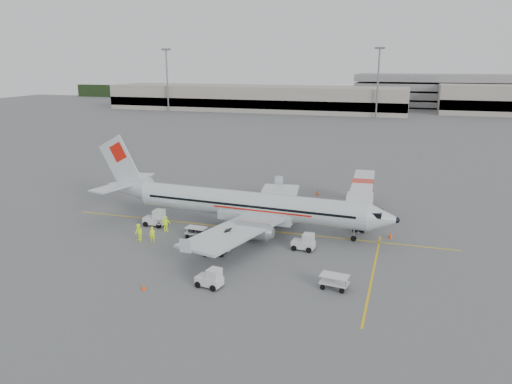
% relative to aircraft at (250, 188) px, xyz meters
% --- Properties ---
extents(ground, '(360.00, 360.00, 0.00)m').
position_rel_aircraft_xyz_m(ground, '(0.18, -0.26, -4.73)').
color(ground, '#56595B').
extents(stripe_lead, '(44.00, 0.20, 0.01)m').
position_rel_aircraft_xyz_m(stripe_lead, '(0.18, -0.26, -4.73)').
color(stripe_lead, yellow).
rests_on(stripe_lead, ground).
extents(stripe_cross, '(0.20, 20.00, 0.01)m').
position_rel_aircraft_xyz_m(stripe_cross, '(14.18, -8.26, -4.73)').
color(stripe_cross, yellow).
rests_on(stripe_cross, ground).
extents(terminal_west, '(110.00, 22.00, 9.00)m').
position_rel_aircraft_xyz_m(terminal_west, '(-39.82, 129.74, -0.23)').
color(terminal_west, gray).
rests_on(terminal_west, ground).
extents(parking_garage, '(62.00, 24.00, 14.00)m').
position_rel_aircraft_xyz_m(parking_garage, '(25.18, 159.74, 2.27)').
color(parking_garage, slate).
rests_on(parking_garage, ground).
extents(treeline, '(300.00, 3.00, 6.00)m').
position_rel_aircraft_xyz_m(treeline, '(0.18, 174.74, -1.73)').
color(treeline, black).
rests_on(treeline, ground).
extents(mast_west, '(3.20, 1.20, 22.00)m').
position_rel_aircraft_xyz_m(mast_west, '(-69.82, 117.74, 6.27)').
color(mast_west, slate).
rests_on(mast_west, ground).
extents(mast_center, '(3.20, 1.20, 22.00)m').
position_rel_aircraft_xyz_m(mast_center, '(5.18, 117.74, 6.27)').
color(mast_center, slate).
rests_on(mast_center, ground).
extents(aircraft, '(35.88, 28.91, 9.47)m').
position_rel_aircraft_xyz_m(aircraft, '(0.00, 0.00, 0.00)').
color(aircraft, silver).
rests_on(aircraft, ground).
extents(jet_bridge, '(3.99, 16.97, 4.42)m').
position_rel_aircraft_xyz_m(jet_bridge, '(11.46, 8.36, -2.52)').
color(jet_bridge, silver).
rests_on(jet_bridge, ground).
extents(belt_loader, '(5.36, 2.43, 2.82)m').
position_rel_aircraft_xyz_m(belt_loader, '(-1.60, -7.30, -3.33)').
color(belt_loader, silver).
rests_on(belt_loader, ground).
extents(tug_fore, '(2.30, 1.42, 1.72)m').
position_rel_aircraft_xyz_m(tug_fore, '(7.06, -4.61, -3.88)').
color(tug_fore, silver).
rests_on(tug_fore, ground).
extents(tug_mid, '(2.34, 1.59, 1.67)m').
position_rel_aircraft_xyz_m(tug_mid, '(1.36, -15.17, -3.90)').
color(tug_mid, silver).
rests_on(tug_mid, ground).
extents(tug_aft, '(2.49, 1.48, 1.88)m').
position_rel_aircraft_xyz_m(tug_aft, '(-10.66, -2.26, -3.79)').
color(tug_aft, silver).
rests_on(tug_aft, ground).
extents(cart_loaded_a, '(2.33, 1.49, 1.16)m').
position_rel_aircraft_xyz_m(cart_loaded_a, '(-4.52, -4.55, -4.15)').
color(cart_loaded_a, silver).
rests_on(cart_loaded_a, ground).
extents(cart_loaded_b, '(2.39, 1.95, 1.08)m').
position_rel_aircraft_xyz_m(cart_loaded_b, '(-10.34, -2.26, -4.19)').
color(cart_loaded_b, silver).
rests_on(cart_loaded_b, ground).
extents(cart_empty_a, '(2.50, 1.76, 1.19)m').
position_rel_aircraft_xyz_m(cart_empty_a, '(-0.87, -8.49, -4.14)').
color(cart_empty_a, silver).
rests_on(cart_empty_a, ground).
extents(cart_empty_b, '(2.47, 1.65, 1.20)m').
position_rel_aircraft_xyz_m(cart_empty_b, '(11.35, -12.45, -4.13)').
color(cart_empty_b, silver).
rests_on(cart_empty_b, ground).
extents(cone_nose, '(0.41, 0.41, 0.66)m').
position_rel_aircraft_xyz_m(cone_nose, '(15.21, 1.42, -4.40)').
color(cone_nose, '#F94B0E').
rests_on(cone_nose, ground).
extents(cone_port, '(0.43, 0.43, 0.70)m').
position_rel_aircraft_xyz_m(cone_port, '(4.56, 16.65, -4.38)').
color(cone_port, '#F94B0E').
rests_on(cone_port, ground).
extents(cone_stbd, '(0.35, 0.35, 0.58)m').
position_rel_aircraft_xyz_m(cone_stbd, '(-3.58, -17.32, -4.45)').
color(cone_stbd, '#F94B0E').
rests_on(cone_stbd, ground).
extents(crew_a, '(0.68, 0.53, 1.64)m').
position_rel_aircraft_xyz_m(crew_a, '(-8.33, -7.08, -3.92)').
color(crew_a, '#DDFF13').
rests_on(crew_a, ground).
extents(crew_b, '(1.16, 1.13, 1.88)m').
position_rel_aircraft_xyz_m(crew_b, '(-9.77, -7.36, -3.79)').
color(crew_b, '#DDFF13').
rests_on(crew_b, ground).
extents(crew_c, '(1.22, 1.23, 1.70)m').
position_rel_aircraft_xyz_m(crew_c, '(-1.40, -7.82, -3.88)').
color(crew_c, '#DDFF13').
rests_on(crew_c, ground).
extents(crew_d, '(1.07, 0.52, 1.78)m').
position_rel_aircraft_xyz_m(crew_d, '(-8.50, -3.73, -3.84)').
color(crew_d, '#DDFF13').
rests_on(crew_d, ground).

